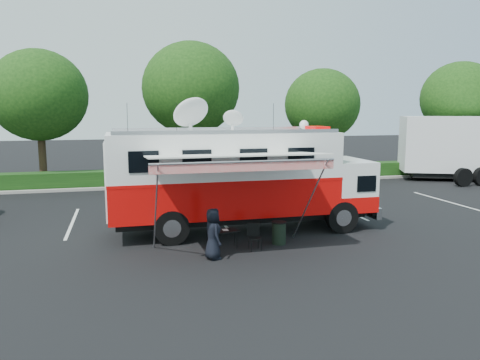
% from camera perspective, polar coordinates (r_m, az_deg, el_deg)
% --- Properties ---
extents(ground_plane, '(120.00, 120.00, 0.00)m').
position_cam_1_polar(ground_plane, '(18.08, 0.40, -6.19)').
color(ground_plane, black).
rests_on(ground_plane, ground).
extents(back_border, '(60.00, 6.14, 8.87)m').
position_cam_1_polar(back_border, '(30.34, -3.78, 9.29)').
color(back_border, '#9E998E').
rests_on(back_border, ground_plane).
extents(stall_lines, '(24.12, 5.50, 0.01)m').
position_cam_1_polar(stall_lines, '(20.81, -3.05, -4.23)').
color(stall_lines, silver).
rests_on(stall_lines, ground_plane).
extents(command_truck, '(10.08, 2.77, 4.84)m').
position_cam_1_polar(command_truck, '(17.65, 0.13, 0.31)').
color(command_truck, black).
rests_on(command_truck, ground_plane).
extents(awning, '(5.51, 2.83, 3.32)m').
position_cam_1_polar(awning, '(14.53, -0.48, 2.71)').
color(awning, white).
rests_on(awning, ground_plane).
extents(person, '(0.64, 0.86, 1.60)m').
position_cam_1_polar(person, '(14.82, -3.30, -9.56)').
color(person, black).
rests_on(person, ground_plane).
extents(folding_table, '(0.83, 0.68, 0.62)m').
position_cam_1_polar(folding_table, '(15.76, -1.61, -6.29)').
color(folding_table, black).
rests_on(folding_table, ground_plane).
extents(folding_chair, '(0.54, 0.58, 0.88)m').
position_cam_1_polar(folding_chair, '(15.63, 1.74, -6.62)').
color(folding_chair, black).
rests_on(folding_chair, ground_plane).
extents(trash_bin, '(0.52, 0.52, 0.79)m').
position_cam_1_polar(trash_bin, '(16.33, 4.77, -6.41)').
color(trash_bin, black).
rests_on(trash_bin, ground_plane).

